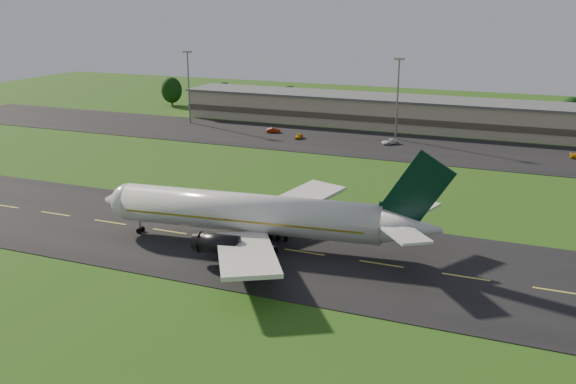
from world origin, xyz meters
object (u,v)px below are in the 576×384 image
at_px(service_vehicle_b, 273,130).
at_px(service_vehicle_c, 390,142).
at_px(airliner, 255,214).
at_px(light_mast_centre, 398,89).
at_px(terminal, 415,114).
at_px(light_mast_west, 188,78).
at_px(service_vehicle_a, 299,136).

bearing_deg(service_vehicle_b, service_vehicle_c, -116.39).
relative_size(airliner, service_vehicle_b, 13.78).
distance_m(light_mast_centre, service_vehicle_c, 13.62).
height_order(airliner, terminal, airliner).
distance_m(terminal, service_vehicle_c, 22.87).
bearing_deg(airliner, light_mast_west, 119.78).
bearing_deg(light_mast_west, airliner, -53.87).
distance_m(light_mast_west, light_mast_centre, 60.00).
bearing_deg(light_mast_west, service_vehicle_a, -13.27).
xyz_separation_m(service_vehicle_a, service_vehicle_c, (23.05, 2.33, 0.03)).
bearing_deg(light_mast_west, terminal, 14.76).
bearing_deg(light_mast_west, light_mast_centre, 0.00).
distance_m(terminal, light_mast_centre, 18.45).
distance_m(airliner, light_mast_centre, 80.33).
bearing_deg(service_vehicle_b, terminal, -81.07).
xyz_separation_m(terminal, light_mast_west, (-61.40, -16.18, 8.75)).
relative_size(airliner, terminal, 0.35).
xyz_separation_m(airliner, service_vehicle_c, (1.76, 73.49, -3.94)).
bearing_deg(service_vehicle_b, light_mast_west, 58.68).
distance_m(airliner, service_vehicle_b, 81.55).
bearing_deg(light_mast_centre, service_vehicle_c, -89.08).
relative_size(terminal, light_mast_centre, 7.13).
relative_size(terminal, light_mast_west, 7.13).
relative_size(airliner, service_vehicle_a, 14.77).
distance_m(light_mast_centre, service_vehicle_a, 27.35).
bearing_deg(airliner, service_vehicle_a, 100.30).
height_order(airliner, light_mast_centre, light_mast_centre).
height_order(terminal, service_vehicle_b, terminal).
bearing_deg(service_vehicle_a, service_vehicle_c, 3.22).
xyz_separation_m(terminal, service_vehicle_a, (-24.35, -24.92, -3.30)).
height_order(service_vehicle_a, service_vehicle_b, service_vehicle_b).
bearing_deg(light_mast_west, service_vehicle_b, -8.71).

